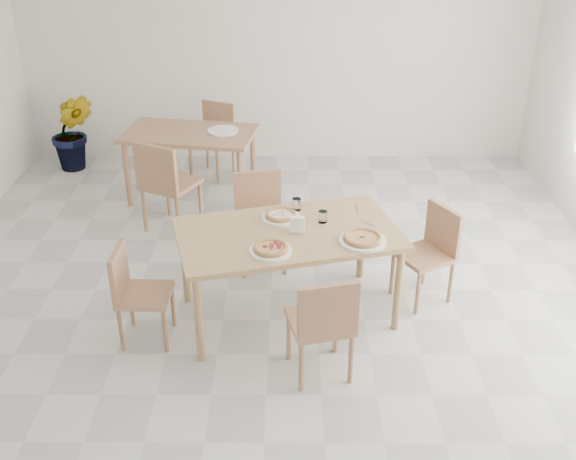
{
  "coord_description": "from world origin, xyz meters",
  "views": [
    {
      "loc": [
        0.16,
        -4.39,
        3.13
      ],
      "look_at": [
        0.14,
        0.08,
        0.76
      ],
      "focal_mm": 42.0,
      "sensor_mm": 36.0,
      "label": 1
    }
  ],
  "objects_px": {
    "chair_south": "(323,321)",
    "second_table": "(190,140)",
    "chair_west": "(134,288)",
    "plate_margherita": "(362,241)",
    "chair_east": "(431,247)",
    "napkin_holder": "(297,225)",
    "pizza_margherita": "(363,238)",
    "chair_back_s": "(165,180)",
    "pizza_mushroom": "(281,215)",
    "chair_back_n": "(215,134)",
    "plate_empty": "(223,131)",
    "pizza_pepperoni": "(271,248)",
    "main_table": "(288,240)",
    "plate_mushroom": "(281,217)",
    "chair_north": "(260,213)",
    "plate_pepperoni": "(271,251)",
    "tumbler_a": "(296,204)",
    "tumbler_b": "(323,217)",
    "potted_plant": "(73,132)"
  },
  "relations": [
    {
      "from": "chair_south",
      "to": "second_table",
      "type": "height_order",
      "value": "chair_south"
    },
    {
      "from": "chair_west",
      "to": "plate_margherita",
      "type": "height_order",
      "value": "plate_margherita"
    },
    {
      "from": "chair_east",
      "to": "napkin_holder",
      "type": "xyz_separation_m",
      "value": [
        -1.09,
        -0.3,
        0.35
      ]
    },
    {
      "from": "chair_east",
      "to": "napkin_holder",
      "type": "relative_size",
      "value": 6.02
    },
    {
      "from": "chair_west",
      "to": "napkin_holder",
      "type": "bearing_deg",
      "value": -74.87
    },
    {
      "from": "pizza_margherita",
      "to": "chair_back_s",
      "type": "xyz_separation_m",
      "value": [
        -1.73,
        1.58,
        -0.24
      ]
    },
    {
      "from": "chair_west",
      "to": "pizza_mushroom",
      "type": "height_order",
      "value": "pizza_mushroom"
    },
    {
      "from": "napkin_holder",
      "to": "chair_back_n",
      "type": "xyz_separation_m",
      "value": [
        -0.92,
        2.89,
        -0.33
      ]
    },
    {
      "from": "plate_empty",
      "to": "pizza_pepperoni",
      "type": "bearing_deg",
      "value": -77.45
    },
    {
      "from": "main_table",
      "to": "chair_south",
      "type": "height_order",
      "value": "chair_south"
    },
    {
      "from": "plate_mushroom",
      "to": "chair_north",
      "type": "bearing_deg",
      "value": 107.68
    },
    {
      "from": "chair_west",
      "to": "chair_back_n",
      "type": "distance_m",
      "value": 3.2
    },
    {
      "from": "pizza_mushroom",
      "to": "main_table",
      "type": "bearing_deg",
      "value": -75.62
    },
    {
      "from": "main_table",
      "to": "chair_south",
      "type": "relative_size",
      "value": 2.21
    },
    {
      "from": "chair_east",
      "to": "pizza_margherita",
      "type": "relative_size",
      "value": 2.29
    },
    {
      "from": "plate_pepperoni",
      "to": "plate_margherita",
      "type": "bearing_deg",
      "value": 12.8
    },
    {
      "from": "pizza_pepperoni",
      "to": "tumbler_a",
      "type": "distance_m",
      "value": 0.71
    },
    {
      "from": "plate_margherita",
      "to": "tumbler_b",
      "type": "xyz_separation_m",
      "value": [
        -0.28,
        0.31,
        0.04
      ]
    },
    {
      "from": "plate_margherita",
      "to": "tumbler_b",
      "type": "distance_m",
      "value": 0.42
    },
    {
      "from": "pizza_margherita",
      "to": "pizza_pepperoni",
      "type": "xyz_separation_m",
      "value": [
        -0.67,
        -0.15,
        0.0
      ]
    },
    {
      "from": "tumbler_b",
      "to": "plate_pepperoni",
      "type": "bearing_deg",
      "value": -129.98
    },
    {
      "from": "chair_back_n",
      "to": "tumbler_b",
      "type": "bearing_deg",
      "value": -41.91
    },
    {
      "from": "main_table",
      "to": "tumbler_b",
      "type": "height_order",
      "value": "tumbler_b"
    },
    {
      "from": "pizza_pepperoni",
      "to": "plate_empty",
      "type": "bearing_deg",
      "value": 102.55
    },
    {
      "from": "chair_south",
      "to": "plate_mushroom",
      "type": "distance_m",
      "value": 1.07
    },
    {
      "from": "chair_east",
      "to": "potted_plant",
      "type": "distance_m",
      "value": 4.59
    },
    {
      "from": "second_table",
      "to": "napkin_holder",
      "type": "bearing_deg",
      "value": -54.44
    },
    {
      "from": "pizza_pepperoni",
      "to": "second_table",
      "type": "relative_size",
      "value": 0.2
    },
    {
      "from": "chair_north",
      "to": "pizza_margherita",
      "type": "bearing_deg",
      "value": -61.9
    },
    {
      "from": "plate_margherita",
      "to": "plate_empty",
      "type": "distance_m",
      "value": 2.68
    },
    {
      "from": "chair_west",
      "to": "plate_empty",
      "type": "bearing_deg",
      "value": -8.51
    },
    {
      "from": "tumbler_b",
      "to": "second_table",
      "type": "height_order",
      "value": "tumbler_b"
    },
    {
      "from": "chair_east",
      "to": "tumbler_a",
      "type": "bearing_deg",
      "value": -124.08
    },
    {
      "from": "pizza_margherita",
      "to": "potted_plant",
      "type": "distance_m",
      "value": 4.43
    },
    {
      "from": "plate_margherita",
      "to": "main_table",
      "type": "bearing_deg",
      "value": 163.94
    },
    {
      "from": "main_table",
      "to": "plate_margherita",
      "type": "relative_size",
      "value": 5.26
    },
    {
      "from": "main_table",
      "to": "plate_pepperoni",
      "type": "xyz_separation_m",
      "value": [
        -0.12,
        -0.31,
        0.08
      ]
    },
    {
      "from": "chair_north",
      "to": "tumbler_a",
      "type": "bearing_deg",
      "value": -65.97
    },
    {
      "from": "pizza_margherita",
      "to": "plate_margherita",
      "type": "bearing_deg",
      "value": 180.0
    },
    {
      "from": "chair_east",
      "to": "plate_empty",
      "type": "height_order",
      "value": "chair_east"
    },
    {
      "from": "main_table",
      "to": "plate_pepperoni",
      "type": "distance_m",
      "value": 0.34
    },
    {
      "from": "chair_back_s",
      "to": "plate_empty",
      "type": "distance_m",
      "value": 0.96
    },
    {
      "from": "pizza_margherita",
      "to": "pizza_pepperoni",
      "type": "distance_m",
      "value": 0.68
    },
    {
      "from": "chair_north",
      "to": "chair_back_s",
      "type": "relative_size",
      "value": 0.9
    },
    {
      "from": "pizza_pepperoni",
      "to": "chair_south",
      "type": "bearing_deg",
      "value": -51.94
    },
    {
      "from": "plate_empty",
      "to": "main_table",
      "type": "bearing_deg",
      "value": -72.85
    },
    {
      "from": "tumbler_a",
      "to": "pizza_mushroom",
      "type": "bearing_deg",
      "value": -127.81
    },
    {
      "from": "potted_plant",
      "to": "chair_west",
      "type": "bearing_deg",
      "value": -67.16
    },
    {
      "from": "tumbler_b",
      "to": "plate_empty",
      "type": "distance_m",
      "value": 2.28
    },
    {
      "from": "tumbler_a",
      "to": "chair_back_n",
      "type": "distance_m",
      "value": 2.68
    }
  ]
}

